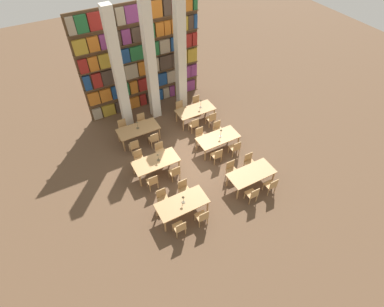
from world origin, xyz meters
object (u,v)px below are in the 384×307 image
(desk_lamp_0, at_px, (183,198))
(chair_6, at_px, (271,185))
(chair_22, at_px, (211,119))
(desk_lamp_4, at_px, (201,102))
(chair_13, at_px, (200,135))
(desk_lamp_2, at_px, (221,132))
(chair_4, at_px, (252,194))
(chair_17, at_px, (123,127))
(chair_9, at_px, (139,158))
(reading_table_3, at_px, (218,138))
(reading_table_4, at_px, (138,130))
(chair_21, at_px, (180,108))
(reading_table_0, at_px, (182,204))
(chair_14, at_px, (235,148))
(chair_10, at_px, (175,172))
(chair_20, at_px, (194,125))
(chair_19, at_px, (142,121))
(chair_2, at_px, (202,217))
(chair_3, at_px, (184,189))
(chair_0, at_px, (180,227))
(chair_15, at_px, (218,129))
(chair_5, at_px, (231,169))
(chair_7, at_px, (249,161))
(chair_11, at_px, (160,150))
(chair_23, at_px, (197,103))
(desk_lamp_3, at_px, (137,124))
(chair_16, at_px, (134,146))
(chair_8, at_px, (152,181))
(chair_18, at_px, (154,139))
(desk_lamp_1, at_px, (158,156))
(pillar_right, at_px, (180,57))
(pillar_center, at_px, (151,65))
(chair_1, at_px, (163,198))

(desk_lamp_0, xyz_separation_m, chair_6, (3.66, -0.81, -0.52))
(chair_22, bearing_deg, desk_lamp_4, 103.28)
(chair_13, height_order, desk_lamp_2, desk_lamp_2)
(chair_4, bearing_deg, chair_17, 116.45)
(chair_6, relative_size, chair_9, 1.00)
(reading_table_3, xyz_separation_m, reading_table_4, (-3.07, 2.36, 0.00))
(chair_4, bearing_deg, chair_21, 89.94)
(reading_table_0, distance_m, chair_14, 4.04)
(chair_10, distance_m, chair_20, 3.25)
(reading_table_4, bearing_deg, desk_lamp_0, -90.58)
(chair_13, bearing_deg, reading_table_3, 124.33)
(chair_14, relative_size, chair_19, 1.00)
(chair_2, distance_m, chair_3, 1.51)
(chair_0, relative_size, chair_14, 1.00)
(chair_3, relative_size, chair_15, 1.00)
(chair_5, height_order, chair_21, same)
(chair_5, bearing_deg, chair_7, -180.00)
(chair_11, bearing_deg, desk_lamp_2, 164.54)
(desk_lamp_0, bearing_deg, chair_6, -12.55)
(chair_23, bearing_deg, chair_22, 90.00)
(chair_15, bearing_deg, desk_lamp_0, 41.90)
(chair_19, xyz_separation_m, desk_lamp_3, (-0.47, -0.72, 0.55))
(chair_2, height_order, chair_15, same)
(reading_table_4, xyz_separation_m, chair_16, (-0.53, -0.76, -0.19))
(chair_0, relative_size, chair_8, 1.00)
(chair_7, height_order, chair_10, same)
(chair_19, bearing_deg, chair_17, 0.00)
(chair_7, relative_size, desk_lamp_3, 2.03)
(chair_21, bearing_deg, reading_table_0, 63.64)
(chair_18, bearing_deg, chair_14, -37.55)
(chair_9, xyz_separation_m, chair_16, (0.09, 0.85, 0.00))
(chair_8, relative_size, desk_lamp_3, 2.03)
(desk_lamp_1, distance_m, desk_lamp_2, 3.18)
(pillar_right, height_order, desk_lamp_4, pillar_right)
(chair_14, bearing_deg, desk_lamp_1, 167.99)
(desk_lamp_0, distance_m, chair_13, 4.18)
(chair_9, bearing_deg, chair_18, -142.20)
(chair_5, bearing_deg, desk_lamp_1, -33.85)
(pillar_center, height_order, chair_17, pillar_center)
(chair_13, bearing_deg, pillar_center, -71.43)
(desk_lamp_3, relative_size, chair_20, 0.49)
(pillar_center, xyz_separation_m, chair_16, (-2.05, -2.21, -2.53))
(pillar_right, relative_size, chair_0, 6.92)
(chair_1, distance_m, chair_11, 2.68)
(pillar_center, height_order, chair_1, pillar_center)
(reading_table_4, bearing_deg, chair_5, -57.29)
(pillar_center, height_order, desk_lamp_2, pillar_center)
(chair_10, height_order, chair_13, same)
(pillar_right, bearing_deg, reading_table_3, -90.59)
(chair_15, xyz_separation_m, chair_16, (-4.08, 0.85, 0.00))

